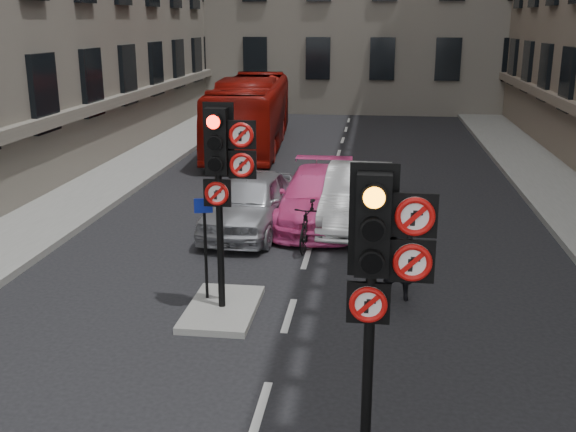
% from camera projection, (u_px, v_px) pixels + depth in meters
% --- Properties ---
extents(pavement_left, '(3.00, 50.00, 0.16)m').
position_uv_depth(pavement_left, '(72.00, 197.00, 19.36)').
color(pavement_left, gray).
rests_on(pavement_left, ground).
extents(centre_island, '(1.20, 2.00, 0.12)m').
position_uv_depth(centre_island, '(222.00, 309.00, 11.96)').
color(centre_island, gray).
rests_on(centre_island, ground).
extents(signal_near, '(0.91, 0.40, 3.58)m').
position_uv_depth(signal_near, '(380.00, 258.00, 7.10)').
color(signal_near, black).
rests_on(signal_near, ground).
extents(signal_far, '(0.91, 0.40, 3.58)m').
position_uv_depth(signal_far, '(223.00, 163.00, 11.20)').
color(signal_far, black).
rests_on(signal_far, centre_island).
extents(car_silver, '(2.07, 4.36, 1.44)m').
position_uv_depth(car_silver, '(250.00, 202.00, 16.41)').
color(car_silver, '#A8A9B0').
rests_on(car_silver, ground).
extents(car_white, '(1.77, 4.58, 1.49)m').
position_uv_depth(car_white, '(358.00, 197.00, 16.82)').
color(car_white, silver).
rests_on(car_white, ground).
extents(car_pink, '(1.92, 4.65, 1.35)m').
position_uv_depth(car_pink, '(318.00, 197.00, 17.04)').
color(car_pink, '#E6438F').
rests_on(car_pink, ground).
extents(bus_red, '(3.08, 10.30, 2.83)m').
position_uv_depth(bus_red, '(250.00, 114.00, 26.61)').
color(bus_red, maroon).
rests_on(bus_red, ground).
extents(motorcycle, '(0.72, 1.81, 1.06)m').
position_uv_depth(motorcycle, '(309.00, 225.00, 15.22)').
color(motorcycle, black).
rests_on(motorcycle, ground).
extents(motorcyclist, '(0.67, 0.44, 1.81)m').
position_uv_depth(motorcyclist, '(398.00, 253.00, 12.29)').
color(motorcyclist, black).
rests_on(motorcyclist, ground).
extents(info_sign, '(0.32, 0.13, 1.89)m').
position_uv_depth(info_sign, '(205.00, 234.00, 11.93)').
color(info_sign, black).
rests_on(info_sign, centre_island).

